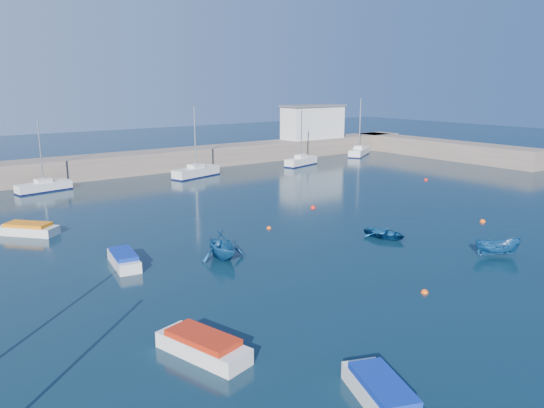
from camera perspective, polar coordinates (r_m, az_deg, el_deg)
ground at (r=33.26m, az=17.25°, el=-7.46°), size 220.00×220.00×0.00m
back_wall at (r=69.68m, az=-14.70°, el=4.27°), size 96.00×4.50×2.60m
right_arm at (r=86.29m, az=17.65°, el=5.67°), size 4.50×32.00×2.60m
harbor_office at (r=85.03m, az=4.40°, el=8.71°), size 10.00×4.00×5.00m
sailboat_5 at (r=61.09m, az=-23.34°, el=1.74°), size 5.81×2.57×7.43m
sailboat_6 at (r=65.56m, az=-8.16°, el=3.45°), size 6.72×3.56×8.58m
sailboat_7 at (r=74.18m, az=3.14°, el=4.63°), size 5.97×3.08×7.69m
sailboat_8 at (r=85.45m, az=9.35°, el=5.58°), size 6.78×5.19×8.93m
motorboat_0 at (r=23.24m, az=-7.44°, el=-14.87°), size 2.60×4.56×0.97m
motorboat_1 at (r=34.70m, az=-15.64°, el=-5.74°), size 1.92×3.98×0.94m
motorboat_2 at (r=44.26m, az=-24.75°, el=-2.46°), size 4.09×4.34×0.91m
motorboat_3 at (r=20.40m, az=11.80°, el=-19.34°), size 2.81×4.34×0.96m
dinghy_center at (r=40.28m, az=12.07°, el=-3.12°), size 2.93×3.62×0.66m
dinghy_left at (r=34.82m, az=-5.44°, el=-4.44°), size 3.18×3.61×1.81m
dinghy_right at (r=38.37m, az=23.13°, el=-4.29°), size 3.11×2.77×1.18m
buoy_0 at (r=30.63m, az=16.09°, el=-9.17°), size 0.41×0.41×0.41m
buoy_1 at (r=48.90m, az=4.44°, el=-0.44°), size 0.49×0.49×0.49m
buoy_2 at (r=47.25m, az=21.70°, el=-1.80°), size 0.47×0.47×0.47m
buoy_3 at (r=41.96m, az=-0.33°, el=-2.64°), size 0.38×0.38×0.38m
buoy_4 at (r=65.40m, az=16.23°, el=2.48°), size 0.45×0.45×0.45m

